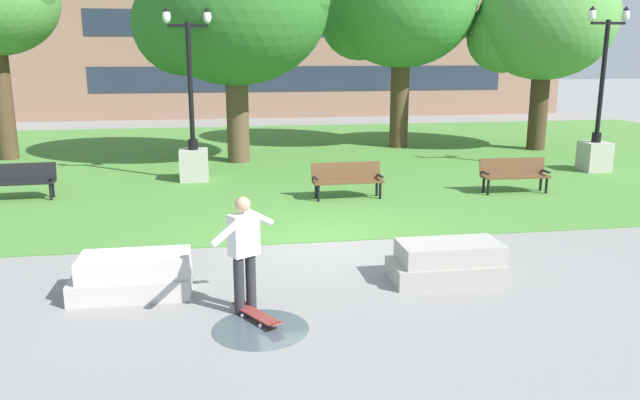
% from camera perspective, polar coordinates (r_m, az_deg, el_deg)
% --- Properties ---
extents(ground_plane, '(140.00, 140.00, 0.00)m').
position_cam_1_polar(ground_plane, '(12.32, 0.27, -3.90)').
color(ground_plane, gray).
extents(grass_lawn, '(40.00, 20.00, 0.02)m').
position_cam_1_polar(grass_lawn, '(22.00, -4.00, 3.78)').
color(grass_lawn, '#4C8438').
rests_on(grass_lawn, ground).
extents(concrete_block_center, '(1.80, 0.90, 0.64)m').
position_cam_1_polar(concrete_block_center, '(10.07, -16.70, -6.64)').
color(concrete_block_center, '#BCB7B2').
rests_on(concrete_block_center, ground).
extents(concrete_block_left, '(1.80, 0.90, 0.64)m').
position_cam_1_polar(concrete_block_left, '(10.47, 11.55, -5.58)').
color(concrete_block_left, '#9E9991').
rests_on(concrete_block_left, ground).
extents(person_skateboarder, '(0.95, 1.10, 1.71)m').
position_cam_1_polar(person_skateboarder, '(8.88, -6.97, -4.31)').
color(person_skateboarder, '#28282D').
rests_on(person_skateboarder, ground).
extents(skateboard, '(0.70, 0.98, 0.14)m').
position_cam_1_polar(skateboard, '(8.88, -5.73, -10.40)').
color(skateboard, maroon).
rests_on(skateboard, ground).
extents(puddle, '(1.32, 1.32, 0.01)m').
position_cam_1_polar(puddle, '(8.66, -5.47, -11.65)').
color(puddle, '#47515B').
rests_on(puddle, ground).
extents(park_bench_near_left, '(1.81, 0.58, 0.90)m').
position_cam_1_polar(park_bench_near_left, '(15.89, 2.51, 2.03)').
color(park_bench_near_left, brown).
rests_on(park_bench_near_left, grass_lawn).
extents(park_bench_near_right, '(1.83, 0.63, 0.90)m').
position_cam_1_polar(park_bench_near_right, '(17.47, -25.91, 1.72)').
color(park_bench_near_right, black).
rests_on(park_bench_near_right, grass_lawn).
extents(park_bench_far_left, '(1.82, 0.59, 0.90)m').
position_cam_1_polar(park_bench_far_left, '(17.31, 17.32, 2.37)').
color(park_bench_far_left, brown).
rests_on(park_bench_far_left, grass_lawn).
extents(lamp_post_right, '(1.32, 0.80, 4.85)m').
position_cam_1_polar(lamp_post_right, '(18.40, -11.52, 4.82)').
color(lamp_post_right, '#ADA89E').
rests_on(lamp_post_right, grass_lawn).
extents(lamp_post_left, '(1.32, 0.80, 4.98)m').
position_cam_1_polar(lamp_post_left, '(21.35, 23.94, 5.15)').
color(lamp_post_left, '#ADA89E').
rests_on(lamp_post_left, grass_lawn).
extents(tree_far_right, '(5.22, 4.97, 6.85)m').
position_cam_1_polar(tree_far_right, '(25.20, 19.75, 14.92)').
color(tree_far_right, '#42301E').
rests_on(tree_far_right, grass_lawn).
extents(tree_far_left, '(5.74, 5.47, 7.69)m').
position_cam_1_polar(tree_far_left, '(24.65, 7.35, 17.09)').
color(tree_far_left, '#4C3823').
rests_on(tree_far_left, grass_lawn).
extents(tree_near_left, '(6.42, 6.12, 7.75)m').
position_cam_1_polar(tree_near_left, '(21.26, -8.06, 17.11)').
color(tree_near_left, brown).
rests_on(tree_near_left, grass_lawn).
extents(building_facade_distant, '(31.25, 1.03, 11.97)m').
position_cam_1_polar(building_facade_distant, '(36.49, -1.67, 17.00)').
color(building_facade_distant, '#8E6B56').
rests_on(building_facade_distant, ground).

